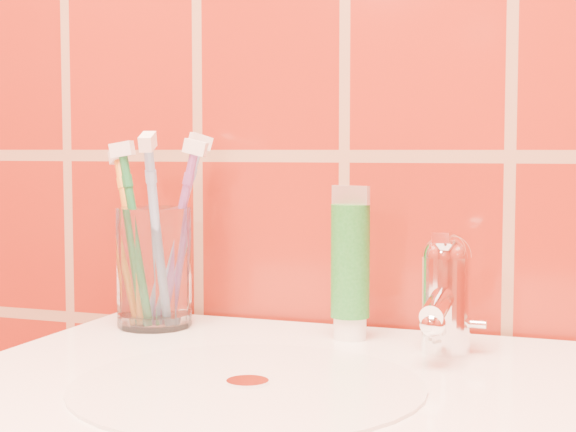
% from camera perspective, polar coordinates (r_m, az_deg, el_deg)
% --- Properties ---
extents(glass_tumbler, '(0.10, 0.10, 0.13)m').
position_cam_1_polar(glass_tumbler, '(1.00, -8.64, -3.31)').
color(glass_tumbler, white).
rests_on(glass_tumbler, pedestal_sink).
extents(toothpaste_tube, '(0.05, 0.04, 0.16)m').
position_cam_1_polar(toothpaste_tube, '(0.93, 4.04, -3.35)').
color(toothpaste_tube, white).
rests_on(toothpaste_tube, pedestal_sink).
extents(faucet, '(0.05, 0.11, 0.12)m').
position_cam_1_polar(faucet, '(0.88, 10.15, -4.65)').
color(faucet, white).
rests_on(faucet, pedestal_sink).
extents(toothbrush_0, '(0.09, 0.08, 0.22)m').
position_cam_1_polar(toothbrush_0, '(1.00, -7.22, -1.20)').
color(toothbrush_0, '#85489A').
rests_on(toothbrush_0, glass_tumbler).
extents(toothbrush_1, '(0.07, 0.16, 0.24)m').
position_cam_1_polar(toothbrush_1, '(0.96, -8.50, -1.25)').
color(toothbrush_1, '#7DA9DE').
rests_on(toothbrush_1, glass_tumbler).
extents(toothbrush_2, '(0.14, 0.14, 0.23)m').
position_cam_1_polar(toothbrush_2, '(1.02, -7.25, -0.92)').
color(toothbrush_2, '#7AA0DA').
rests_on(toothbrush_2, glass_tumbler).
extents(toothbrush_3, '(0.17, 0.16, 0.22)m').
position_cam_1_polar(toothbrush_3, '(1.03, -10.11, -1.30)').
color(toothbrush_3, orange).
rests_on(toothbrush_3, glass_tumbler).
extents(toothbrush_4, '(0.07, 0.06, 0.22)m').
position_cam_1_polar(toothbrush_4, '(0.99, -9.75, -1.33)').
color(toothbrush_4, '#1F763C').
rests_on(toothbrush_4, glass_tumbler).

